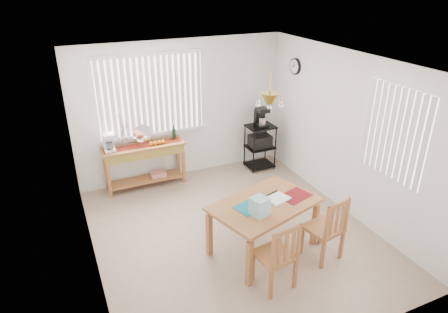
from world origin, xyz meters
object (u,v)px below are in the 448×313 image
wire_cart (260,143)px  dining_table (264,208)px  chair_right (326,229)px  sideboard (145,156)px  cart_items (261,117)px  chair_left (277,256)px

wire_cart → dining_table: 2.66m
chair_right → dining_table: bearing=143.1°
dining_table → chair_right: 0.88m
sideboard → chair_right: (1.73, -3.04, -0.14)m
cart_items → chair_left: cart_items is taller
cart_items → chair_right: size_ratio=0.38×
sideboard → dining_table: 2.74m
chair_left → sideboard: bearing=104.2°
wire_cart → chair_right: size_ratio=0.93×
wire_cart → chair_right: bearing=-101.1°
dining_table → wire_cart: bearing=62.1°
dining_table → sideboard: bearing=112.4°
wire_cart → chair_right: (-0.56, -2.86, -0.07)m
chair_left → dining_table: bearing=73.1°
sideboard → chair_left: size_ratio=1.52×
cart_items → dining_table: bearing=-117.8°
dining_table → chair_right: (0.68, -0.51, -0.21)m
wire_cart → sideboard: bearing=175.4°
sideboard → chair_left: bearing=-75.8°
chair_left → chair_right: size_ratio=0.99×
chair_right → sideboard: bearing=119.6°
wire_cart → dining_table: wire_cart is taller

